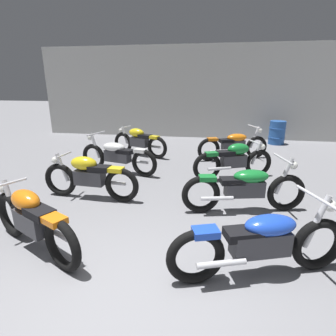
{
  "coord_description": "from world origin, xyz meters",
  "views": [
    {
      "loc": [
        0.87,
        -1.95,
        2.16
      ],
      "look_at": [
        0.0,
        3.1,
        0.55
      ],
      "focal_mm": 28.87,
      "sensor_mm": 36.0,
      "label": 1
    }
  ],
  "objects_px": {
    "motorcycle_left_row_0": "(32,220)",
    "oil_drum": "(277,133)",
    "motorcycle_left_row_3": "(139,141)",
    "motorcycle_right_row_0": "(261,242)",
    "motorcycle_left_row_1": "(89,176)",
    "motorcycle_right_row_2": "(234,160)",
    "motorcycle_right_row_3": "(234,144)",
    "motorcycle_right_row_1": "(245,187)",
    "motorcycle_left_row_2": "(117,155)"
  },
  "relations": [
    {
      "from": "motorcycle_right_row_2",
      "to": "motorcycle_right_row_3",
      "type": "distance_m",
      "value": 1.73
    },
    {
      "from": "motorcycle_left_row_2",
      "to": "motorcycle_left_row_3",
      "type": "bearing_deg",
      "value": 87.09
    },
    {
      "from": "motorcycle_left_row_3",
      "to": "motorcycle_right_row_2",
      "type": "bearing_deg",
      "value": -31.54
    },
    {
      "from": "motorcycle_left_row_3",
      "to": "motorcycle_left_row_1",
      "type": "bearing_deg",
      "value": -91.0
    },
    {
      "from": "motorcycle_left_row_0",
      "to": "motorcycle_right_row_0",
      "type": "height_order",
      "value": "motorcycle_right_row_0"
    },
    {
      "from": "motorcycle_left_row_2",
      "to": "motorcycle_right_row_2",
      "type": "xyz_separation_m",
      "value": [
        2.84,
        0.03,
        0.01
      ]
    },
    {
      "from": "motorcycle_right_row_1",
      "to": "motorcycle_left_row_1",
      "type": "bearing_deg",
      "value": 178.57
    },
    {
      "from": "motorcycle_right_row_3",
      "to": "oil_drum",
      "type": "bearing_deg",
      "value": 55.17
    },
    {
      "from": "motorcycle_right_row_1",
      "to": "oil_drum",
      "type": "height_order",
      "value": "motorcycle_right_row_1"
    },
    {
      "from": "motorcycle_right_row_1",
      "to": "oil_drum",
      "type": "relative_size",
      "value": 2.52
    },
    {
      "from": "motorcycle_left_row_2",
      "to": "motorcycle_right_row_0",
      "type": "height_order",
      "value": "same"
    },
    {
      "from": "motorcycle_left_row_0",
      "to": "motorcycle_right_row_1",
      "type": "distance_m",
      "value": 3.32
    },
    {
      "from": "motorcycle_right_row_0",
      "to": "oil_drum",
      "type": "xyz_separation_m",
      "value": [
        1.69,
        7.58,
        -0.03
      ]
    },
    {
      "from": "motorcycle_left_row_2",
      "to": "motorcycle_left_row_0",
      "type": "bearing_deg",
      "value": -89.09
    },
    {
      "from": "motorcycle_left_row_2",
      "to": "motorcycle_right_row_2",
      "type": "height_order",
      "value": "motorcycle_left_row_2"
    },
    {
      "from": "motorcycle_left_row_3",
      "to": "oil_drum",
      "type": "height_order",
      "value": "motorcycle_left_row_3"
    },
    {
      "from": "motorcycle_left_row_2",
      "to": "motorcycle_right_row_3",
      "type": "xyz_separation_m",
      "value": [
        2.93,
        1.76,
        0.0
      ]
    },
    {
      "from": "motorcycle_left_row_1",
      "to": "motorcycle_right_row_2",
      "type": "bearing_deg",
      "value": 30.48
    },
    {
      "from": "motorcycle_left_row_1",
      "to": "motorcycle_right_row_2",
      "type": "height_order",
      "value": "same"
    },
    {
      "from": "motorcycle_left_row_2",
      "to": "motorcycle_right_row_1",
      "type": "distance_m",
      "value": 3.38
    },
    {
      "from": "motorcycle_left_row_0",
      "to": "oil_drum",
      "type": "distance_m",
      "value": 8.84
    },
    {
      "from": "motorcycle_left_row_1",
      "to": "oil_drum",
      "type": "relative_size",
      "value": 2.32
    },
    {
      "from": "motorcycle_left_row_1",
      "to": "motorcycle_right_row_1",
      "type": "relative_size",
      "value": 0.92
    },
    {
      "from": "motorcycle_right_row_2",
      "to": "motorcycle_left_row_3",
      "type": "bearing_deg",
      "value": 148.46
    },
    {
      "from": "motorcycle_left_row_0",
      "to": "motorcycle_left_row_1",
      "type": "distance_m",
      "value": 1.74
    },
    {
      "from": "motorcycle_left_row_3",
      "to": "motorcycle_right_row_0",
      "type": "height_order",
      "value": "motorcycle_right_row_0"
    },
    {
      "from": "oil_drum",
      "to": "motorcycle_left_row_2",
      "type": "bearing_deg",
      "value": -137.79
    },
    {
      "from": "motorcycle_left_row_3",
      "to": "motorcycle_right_row_0",
      "type": "xyz_separation_m",
      "value": [
        2.85,
        -5.09,
        -0.01
      ]
    },
    {
      "from": "motorcycle_left_row_3",
      "to": "motorcycle_right_row_2",
      "type": "distance_m",
      "value": 3.22
    },
    {
      "from": "motorcycle_left_row_2",
      "to": "motorcycle_left_row_3",
      "type": "relative_size",
      "value": 1.13
    },
    {
      "from": "motorcycle_left_row_0",
      "to": "motorcycle_right_row_2",
      "type": "xyz_separation_m",
      "value": [
        2.78,
        3.39,
        0.0
      ]
    },
    {
      "from": "motorcycle_left_row_3",
      "to": "oil_drum",
      "type": "bearing_deg",
      "value": 28.69
    },
    {
      "from": "motorcycle_left_row_0",
      "to": "oil_drum",
      "type": "bearing_deg",
      "value": 58.82
    },
    {
      "from": "motorcycle_left_row_0",
      "to": "motorcycle_right_row_0",
      "type": "distance_m",
      "value": 2.88
    },
    {
      "from": "motorcycle_left_row_0",
      "to": "motorcycle_left_row_1",
      "type": "relative_size",
      "value": 0.92
    },
    {
      "from": "motorcycle_left_row_0",
      "to": "motorcycle_right_row_1",
      "type": "height_order",
      "value": "motorcycle_right_row_1"
    },
    {
      "from": "motorcycle_left_row_0",
      "to": "motorcycle_left_row_2",
      "type": "xyz_separation_m",
      "value": [
        -0.05,
        3.36,
        -0.01
      ]
    },
    {
      "from": "motorcycle_left_row_3",
      "to": "motorcycle_right_row_3",
      "type": "height_order",
      "value": "motorcycle_right_row_3"
    },
    {
      "from": "motorcycle_left_row_0",
      "to": "motorcycle_left_row_1",
      "type": "height_order",
      "value": "same"
    },
    {
      "from": "motorcycle_left_row_3",
      "to": "motorcycle_right_row_3",
      "type": "xyz_separation_m",
      "value": [
        2.84,
        0.04,
        -0.01
      ]
    },
    {
      "from": "motorcycle_left_row_3",
      "to": "motorcycle_right_row_0",
      "type": "distance_m",
      "value": 5.84
    },
    {
      "from": "motorcycle_left_row_0",
      "to": "motorcycle_right_row_3",
      "type": "height_order",
      "value": "motorcycle_right_row_3"
    },
    {
      "from": "motorcycle_left_row_1",
      "to": "motorcycle_left_row_2",
      "type": "xyz_separation_m",
      "value": [
        -0.03,
        1.62,
        -0.01
      ]
    },
    {
      "from": "motorcycle_left_row_0",
      "to": "motorcycle_right_row_2",
      "type": "relative_size",
      "value": 0.97
    },
    {
      "from": "motorcycle_right_row_0",
      "to": "oil_drum",
      "type": "height_order",
      "value": "motorcycle_right_row_0"
    },
    {
      "from": "motorcycle_left_row_1",
      "to": "motorcycle_right_row_3",
      "type": "distance_m",
      "value": 4.45
    },
    {
      "from": "motorcycle_left_row_2",
      "to": "motorcycle_right_row_1",
      "type": "xyz_separation_m",
      "value": [
        2.92,
        -1.7,
        0.0
      ]
    },
    {
      "from": "motorcycle_left_row_0",
      "to": "motorcycle_left_row_3",
      "type": "height_order",
      "value": "same"
    },
    {
      "from": "motorcycle_left_row_2",
      "to": "motorcycle_right_row_0",
      "type": "bearing_deg",
      "value": -49.01
    },
    {
      "from": "motorcycle_right_row_3",
      "to": "oil_drum",
      "type": "relative_size",
      "value": 2.42
    }
  ]
}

